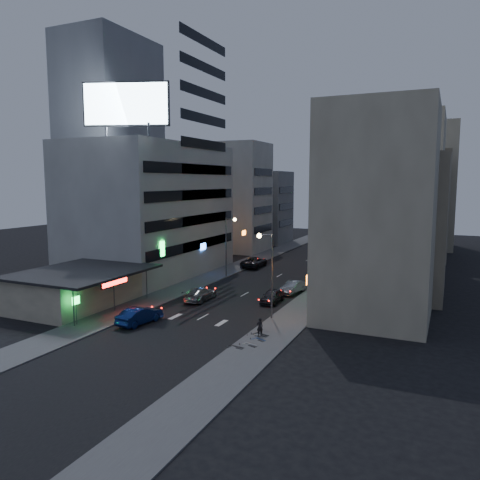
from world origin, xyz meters
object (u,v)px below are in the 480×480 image
Objects in this scene: parked_car_right_mid at (292,287)px; person at (260,327)px; parked_car_left at (254,262)px; scooter_silver_a at (259,339)px; parked_car_right_far at (332,265)px; scooter_silver_b at (263,330)px; road_car_silver at (200,294)px; scooter_black_b at (270,329)px; road_car_blue at (140,315)px; scooter_blue at (267,335)px; scooter_black_a at (245,341)px; parked_car_right_near at (272,296)px.

person is at bearing -73.91° from parked_car_right_mid.
scooter_silver_a is at bearing 110.46° from parked_car_left.
scooter_silver_b is at bearing -86.32° from parked_car_right_far.
person reaches higher than parked_car_right_mid.
scooter_black_b is (11.30, -8.29, -0.01)m from road_car_silver.
scooter_silver_a reaches higher than scooter_silver_b.
parked_car_left is 32.07m from scooter_silver_b.
parked_car_left is 32.12m from person.
scooter_black_b is at bearing 142.00° from road_car_silver.
parked_car_right_mid is at bearing -92.00° from parked_car_right_far.
road_car_silver is 13.69m from scooter_silver_b.
scooter_blue is at bearing -171.45° from road_car_blue.
scooter_blue reaches higher than scooter_silver_b.
person is 0.37m from scooter_silver_b.
parked_car_left is at bearing 32.34° from scooter_silver_b.
person is (11.43, 1.07, 0.12)m from road_car_blue.
scooter_silver_b is (2.52, -15.75, -0.09)m from parked_car_right_mid.
person is at bearing 139.00° from road_car_silver.
parked_car_right_mid is 15.86m from scooter_black_b.
parked_car_right_mid is 10.99m from road_car_silver.
scooter_blue is 1.25m from scooter_black_b.
parked_car_left is 34.54m from scooter_silver_a.
parked_car_right_mid is at bearing 15.75° from scooter_black_a.
scooter_black_a is (1.60, -35.51, 0.01)m from parked_car_right_far.
person is 0.95× the size of scooter_silver_b.
parked_car_right_mid is 2.55× the size of scooter_blue.
parked_car_right_mid is 2.47× the size of scooter_black_a.
parked_car_left is 3.46× the size of scooter_blue.
person reaches higher than parked_car_right_far.
scooter_silver_b is at bearing 129.90° from scooter_black_b.
road_car_blue is 9.73m from road_car_silver.
scooter_silver_a is at bearing -72.41° from parked_car_right_mid.
parked_car_right_mid is 17.14m from parked_car_left.
person is 0.78× the size of scooter_black_b.
person reaches higher than scooter_silver_a.
parked_car_left is 1.24× the size of road_car_blue.
parked_car_left is 30.55m from road_car_blue.
parked_car_right_mid is 15.95m from scooter_silver_b.
person reaches higher than parked_car_left.
parked_car_left is (-10.48, 13.56, 0.10)m from parked_car_right_mid.
parked_car_right_near is 21.41m from parked_car_right_far.
person reaches higher than road_car_silver.
parked_car_left reaches higher than parked_car_right_far.
person is at bearing 36.05° from scooter_silver_a.
scooter_black_a is 3.53m from scooter_black_b.
parked_car_left is at bearing -85.58° from road_car_silver.
parked_car_left is 35.00m from scooter_black_a.
scooter_silver_b is at bearing 5.30° from scooter_black_a.
scooter_silver_a is 0.96× the size of scooter_black_b.
person is at bearing -86.70° from parked_car_right_far.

